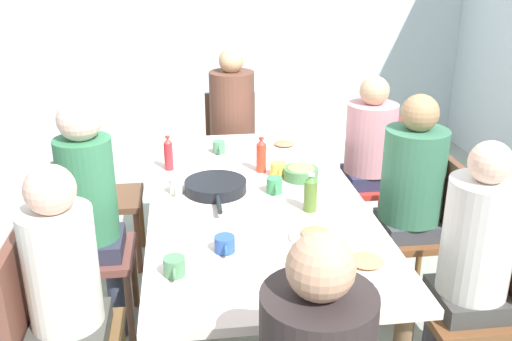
{
  "coord_description": "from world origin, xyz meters",
  "views": [
    {
      "loc": [
        2.67,
        -0.35,
        1.94
      ],
      "look_at": [
        0.0,
        0.0,
        0.87
      ],
      "focal_mm": 40.04,
      "sensor_mm": 36.0,
      "label": 1
    }
  ],
  "objects_px": {
    "person_7": "(410,185)",
    "serving_pan": "(216,186)",
    "person_5": "(473,254)",
    "chair_7": "(422,223)",
    "cup_4": "(274,185)",
    "person_6": "(67,285)",
    "bowl_0": "(301,172)",
    "dining_table": "(256,209)",
    "chair_4": "(379,175)",
    "bottle_1": "(168,154)",
    "bottle_0": "(261,156)",
    "bottle_2": "(310,193)",
    "plate_2": "(366,263)",
    "cup_3": "(225,244)",
    "chair_6": "(50,330)",
    "chair_2": "(78,244)",
    "person_2": "(91,199)",
    "plate_1": "(316,236)",
    "person_4": "(369,147)",
    "chair_5": "(486,296)",
    "chair_0": "(96,190)",
    "plate_0": "(284,145)",
    "cup_2": "(176,186)",
    "cup_1": "(219,147)",
    "chair_1": "(232,145)",
    "cup_0": "(174,267)",
    "person_1": "(232,118)"
  },
  "relations": [
    {
      "from": "person_7",
      "to": "serving_pan",
      "type": "xyz_separation_m",
      "value": [
        -0.1,
        -1.04,
        0.0
      ]
    },
    {
      "from": "person_5",
      "to": "chair_7",
      "type": "xyz_separation_m",
      "value": [
        -0.71,
        0.09,
        -0.22
      ]
    },
    {
      "from": "serving_pan",
      "to": "cup_4",
      "type": "height_order",
      "value": "cup_4"
    },
    {
      "from": "person_6",
      "to": "serving_pan",
      "type": "xyz_separation_m",
      "value": [
        -0.81,
        0.63,
        0.04
      ]
    },
    {
      "from": "bowl_0",
      "to": "dining_table",
      "type": "bearing_deg",
      "value": -51.87
    },
    {
      "from": "chair_4",
      "to": "bottle_1",
      "type": "bearing_deg",
      "value": -79.63
    },
    {
      "from": "bottle_0",
      "to": "bottle_2",
      "type": "distance_m",
      "value": 0.57
    },
    {
      "from": "plate_2",
      "to": "cup_3",
      "type": "relative_size",
      "value": 2.08
    },
    {
      "from": "chair_4",
      "to": "chair_6",
      "type": "distance_m",
      "value": 2.33
    },
    {
      "from": "person_5",
      "to": "chair_7",
      "type": "relative_size",
      "value": 1.37
    },
    {
      "from": "bottle_0",
      "to": "chair_6",
      "type": "bearing_deg",
      "value": -43.18
    },
    {
      "from": "chair_6",
      "to": "bottle_2",
      "type": "xyz_separation_m",
      "value": [
        -0.52,
        1.17,
        0.3
      ]
    },
    {
      "from": "dining_table",
      "to": "cup_4",
      "type": "height_order",
      "value": "cup_4"
    },
    {
      "from": "bottle_0",
      "to": "bowl_0",
      "type": "bearing_deg",
      "value": 56.46
    },
    {
      "from": "chair_7",
      "to": "bottle_0",
      "type": "xyz_separation_m",
      "value": [
        -0.36,
        -0.85,
        0.31
      ]
    },
    {
      "from": "serving_pan",
      "to": "bottle_1",
      "type": "bearing_deg",
      "value": -145.22
    },
    {
      "from": "chair_2",
      "to": "person_2",
      "type": "relative_size",
      "value": 0.7
    },
    {
      "from": "person_2",
      "to": "bowl_0",
      "type": "bearing_deg",
      "value": 101.22
    },
    {
      "from": "chair_6",
      "to": "plate_1",
      "type": "relative_size",
      "value": 3.77
    },
    {
      "from": "person_4",
      "to": "bottle_0",
      "type": "relative_size",
      "value": 5.69
    },
    {
      "from": "dining_table",
      "to": "plate_2",
      "type": "bearing_deg",
      "value": 25.87
    },
    {
      "from": "serving_pan",
      "to": "cup_3",
      "type": "xyz_separation_m",
      "value": [
        0.64,
        -0.0,
        0.0
      ]
    },
    {
      "from": "chair_7",
      "to": "chair_5",
      "type": "bearing_deg",
      "value": 0.0
    },
    {
      "from": "person_4",
      "to": "person_6",
      "type": "distance_m",
      "value": 2.18
    },
    {
      "from": "person_2",
      "to": "cup_4",
      "type": "distance_m",
      "value": 0.94
    },
    {
      "from": "person_5",
      "to": "serving_pan",
      "type": "xyz_separation_m",
      "value": [
        -0.81,
        -1.03,
        0.02
      ]
    },
    {
      "from": "chair_5",
      "to": "plate_2",
      "type": "relative_size",
      "value": 3.49
    },
    {
      "from": "chair_0",
      "to": "person_7",
      "type": "height_order",
      "value": "person_7"
    },
    {
      "from": "person_7",
      "to": "bowl_0",
      "type": "xyz_separation_m",
      "value": [
        -0.22,
        -0.55,
        0.01
      ]
    },
    {
      "from": "chair_0",
      "to": "person_6",
      "type": "xyz_separation_m",
      "value": [
        1.42,
        0.09,
        0.21
      ]
    },
    {
      "from": "chair_0",
      "to": "cup_4",
      "type": "distance_m",
      "value": 1.25
    },
    {
      "from": "person_5",
      "to": "chair_5",
      "type": "bearing_deg",
      "value": 90.0
    },
    {
      "from": "person_6",
      "to": "person_7",
      "type": "relative_size",
      "value": 0.98
    },
    {
      "from": "chair_7",
      "to": "chair_4",
      "type": "bearing_deg",
      "value": 180.0
    },
    {
      "from": "plate_0",
      "to": "bottle_0",
      "type": "bearing_deg",
      "value": -27.31
    },
    {
      "from": "person_2",
      "to": "person_7",
      "type": "bearing_deg",
      "value": 90.0
    },
    {
      "from": "chair_6",
      "to": "cup_2",
      "type": "height_order",
      "value": "chair_6"
    },
    {
      "from": "person_4",
      "to": "cup_1",
      "type": "xyz_separation_m",
      "value": [
        0.01,
        -0.97,
        0.05
      ]
    },
    {
      "from": "chair_1",
      "to": "cup_0",
      "type": "height_order",
      "value": "chair_1"
    },
    {
      "from": "person_2",
      "to": "plate_0",
      "type": "relative_size",
      "value": 5.31
    },
    {
      "from": "dining_table",
      "to": "plate_1",
      "type": "xyz_separation_m",
      "value": [
        0.47,
        0.21,
        0.08
      ]
    },
    {
      "from": "chair_7",
      "to": "bottle_2",
      "type": "height_order",
      "value": "bottle_2"
    },
    {
      "from": "person_2",
      "to": "chair_6",
      "type": "distance_m",
      "value": 0.76
    },
    {
      "from": "person_2",
      "to": "cup_2",
      "type": "xyz_separation_m",
      "value": [
        -0.1,
        0.42,
        0.0
      ]
    },
    {
      "from": "person_6",
      "to": "bottle_0",
      "type": "height_order",
      "value": "person_6"
    },
    {
      "from": "chair_7",
      "to": "chair_6",
      "type": "bearing_deg",
      "value": -68.99
    },
    {
      "from": "person_1",
      "to": "cup_2",
      "type": "xyz_separation_m",
      "value": [
        1.25,
        -0.41,
        0.01
      ]
    },
    {
      "from": "bowl_0",
      "to": "cup_0",
      "type": "bearing_deg",
      "value": -37.15
    },
    {
      "from": "serving_pan",
      "to": "bottle_0",
      "type": "distance_m",
      "value": 0.38
    },
    {
      "from": "chair_5",
      "to": "person_5",
      "type": "height_order",
      "value": "person_5"
    }
  ]
}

